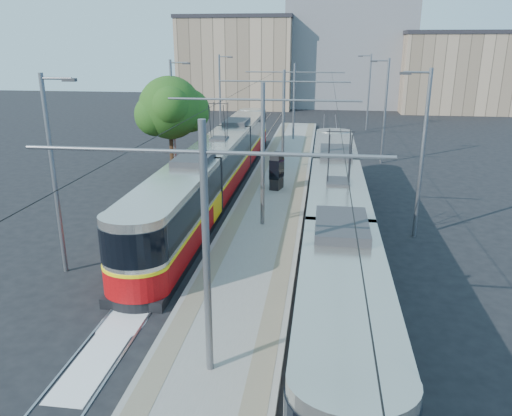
# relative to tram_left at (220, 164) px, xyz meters

# --- Properties ---
(ground) EXTENTS (160.00, 160.00, 0.00)m
(ground) POSITION_rel_tram_left_xyz_m (3.60, -14.84, -1.71)
(ground) COLOR black
(ground) RESTS_ON ground
(platform) EXTENTS (4.00, 50.00, 0.30)m
(platform) POSITION_rel_tram_left_xyz_m (3.60, 2.16, -1.56)
(platform) COLOR gray
(platform) RESTS_ON ground
(tactile_strip_left) EXTENTS (0.70, 50.00, 0.01)m
(tactile_strip_left) POSITION_rel_tram_left_xyz_m (2.15, 2.16, -1.40)
(tactile_strip_left) COLOR gray
(tactile_strip_left) RESTS_ON platform
(tactile_strip_right) EXTENTS (0.70, 50.00, 0.01)m
(tactile_strip_right) POSITION_rel_tram_left_xyz_m (5.05, 2.16, -1.40)
(tactile_strip_right) COLOR gray
(tactile_strip_right) RESTS_ON platform
(rails) EXTENTS (8.71, 70.00, 0.03)m
(rails) POSITION_rel_tram_left_xyz_m (3.60, 2.16, -1.69)
(rails) COLOR gray
(rails) RESTS_ON ground
(track_arrow) EXTENTS (1.20, 5.00, 0.01)m
(track_arrow) POSITION_rel_tram_left_xyz_m (-0.00, -17.84, -1.70)
(track_arrow) COLOR silver
(track_arrow) RESTS_ON ground
(tram_left) EXTENTS (2.43, 31.72, 5.50)m
(tram_left) POSITION_rel_tram_left_xyz_m (0.00, 0.00, 0.00)
(tram_left) COLOR black
(tram_left) RESTS_ON ground
(tram_right) EXTENTS (2.43, 28.99, 5.50)m
(tram_right) POSITION_rel_tram_left_xyz_m (7.20, -9.39, 0.15)
(tram_right) COLOR black
(tram_right) RESTS_ON ground
(catenary) EXTENTS (9.20, 70.00, 7.00)m
(catenary) POSITION_rel_tram_left_xyz_m (3.60, -0.69, 2.82)
(catenary) COLOR slate
(catenary) RESTS_ON platform
(street_lamps) EXTENTS (15.18, 38.22, 8.00)m
(street_lamps) POSITION_rel_tram_left_xyz_m (3.60, 6.16, 2.48)
(street_lamps) COLOR slate
(street_lamps) RESTS_ON ground
(shelter) EXTENTS (0.88, 1.17, 2.30)m
(shelter) POSITION_rel_tram_left_xyz_m (3.69, -0.35, -0.20)
(shelter) COLOR black
(shelter) RESTS_ON platform
(tree) EXTENTS (4.78, 4.42, 6.95)m
(tree) POSITION_rel_tram_left_xyz_m (-3.84, 3.52, 2.99)
(tree) COLOR #382314
(tree) RESTS_ON ground
(building_left) EXTENTS (16.32, 12.24, 12.80)m
(building_left) POSITION_rel_tram_left_xyz_m (-6.40, 45.16, 4.70)
(building_left) COLOR tan
(building_left) RESTS_ON ground
(building_centre) EXTENTS (18.36, 14.28, 17.23)m
(building_centre) POSITION_rel_tram_left_xyz_m (9.60, 49.16, 6.92)
(building_centre) COLOR slate
(building_centre) RESTS_ON ground
(building_right) EXTENTS (14.28, 10.20, 10.66)m
(building_right) POSITION_rel_tram_left_xyz_m (23.60, 43.16, 3.63)
(building_right) COLOR tan
(building_right) RESTS_ON ground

